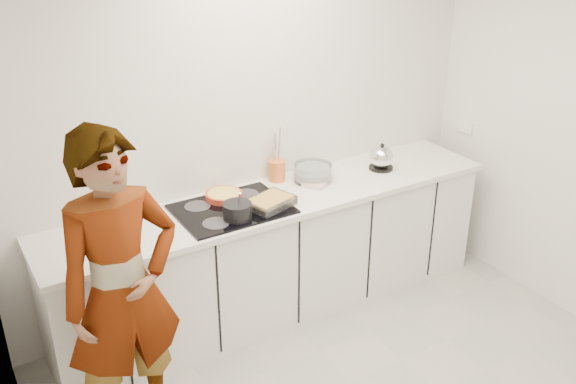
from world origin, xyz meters
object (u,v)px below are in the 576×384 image
saucepan (237,211)px  kettle (381,158)px  cook (122,292)px  hob (232,209)px  mixing_bowl (313,173)px  utensil_crock (277,170)px  tart_dish (224,195)px  baking_dish (270,202)px

saucepan → kettle: 1.31m
kettle → cook: cook is taller
kettle → cook: 2.25m
hob → saucepan: bearing=-102.5°
hob → mixing_bowl: bearing=9.4°
utensil_crock → tart_dish: bearing=-168.2°
kettle → utensil_crock: 0.80m
saucepan → utensil_crock: saucepan is taller
hob → tart_dish: size_ratio=2.22×
cook → mixing_bowl: bearing=15.5°
cook → hob: bearing=24.2°
tart_dish → baking_dish: baking_dish is taller
baking_dish → utensil_crock: utensil_crock is taller
tart_dish → kettle: bearing=-5.7°
mixing_bowl → kettle: (0.55, -0.08, 0.03)m
baking_dish → kettle: (1.03, 0.14, 0.04)m
hob → kettle: 1.26m
hob → saucepan: size_ratio=3.08×
mixing_bowl → hob: bearing=-170.6°
kettle → cook: size_ratio=0.11×
tart_dish → utensil_crock: (0.47, 0.10, 0.04)m
utensil_crock → hob: bearing=-152.3°
hob → tart_dish: bearing=82.5°
saucepan → kettle: (1.29, 0.18, 0.02)m
mixing_bowl → utensil_crock: utensil_crock is taller
cook → tart_dish: bearing=30.4°
saucepan → baking_dish: saucepan is taller
utensil_crock → kettle: bearing=-16.2°
mixing_bowl → cook: size_ratio=0.15×
hob → baking_dish: (0.23, -0.11, 0.04)m
kettle → cook: bearing=-164.9°
hob → cook: (-0.91, -0.55, -0.01)m
hob → kettle: (1.26, 0.04, 0.08)m
hob → baking_dish: bearing=-24.9°
saucepan → utensil_crock: 0.66m
saucepan → cook: 0.97m
saucepan → cook: cook is taller
kettle → mixing_bowl: bearing=171.6°
saucepan → baking_dish: 0.26m
hob → mixing_bowl: size_ratio=2.64×
saucepan → kettle: size_ratio=1.14×
baking_dish → cook: bearing=-158.7°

